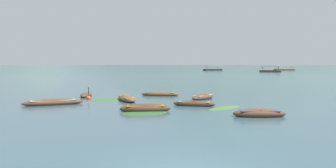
{
  "coord_description": "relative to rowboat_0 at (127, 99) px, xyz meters",
  "views": [
    {
      "loc": [
        -0.08,
        -9.06,
        3.07
      ],
      "look_at": [
        -1.72,
        30.92,
        0.64
      ],
      "focal_mm": 35.1,
      "sensor_mm": 36.0,
      "label": 1
    }
  ],
  "objects": [
    {
      "name": "rowboat_6",
      "position": [
        2.53,
        4.49,
        -0.01
      ],
      "size": [
        3.82,
        1.4,
        0.51
      ],
      "color": "brown",
      "rests_on": "ground"
    },
    {
      "name": "ferry_0",
      "position": [
        19.43,
        129.29,
        0.27
      ],
      "size": [
        9.12,
        6.13,
        2.54
      ],
      "color": "#2D2826",
      "rests_on": "ground"
    },
    {
      "name": "ferry_1",
      "position": [
        53.84,
        131.92,
        0.27
      ],
      "size": [
        9.74,
        4.34,
        2.54
      ],
      "color": "brown",
      "rests_on": "ground"
    },
    {
      "name": "ferry_2",
      "position": [
        38.74,
        100.03,
        0.27
      ],
      "size": [
        8.44,
        5.88,
        2.54
      ],
      "color": "brown",
      "rests_on": "ground"
    },
    {
      "name": "weed_patch_0",
      "position": [
        -1.49,
        0.39,
        -0.18
      ],
      "size": [
        3.93,
        3.42,
        0.14
      ],
      "primitive_type": "ellipsoid",
      "rotation": [
        0.0,
        0.0,
        0.58
      ],
      "color": "#38662D",
      "rests_on": "ground"
    },
    {
      "name": "mountain_3",
      "position": [
        350.69,
        2320.29,
        305.73
      ],
      "size": [
        2314.96,
        2314.96,
        611.81
      ],
      "primitive_type": "cone",
      "color": "#4C5B56",
      "rests_on": "ground"
    },
    {
      "name": "mountain_4",
      "position": [
        964.53,
        2265.67,
        142.66
      ],
      "size": [
        938.23,
        938.23,
        285.68
      ],
      "primitive_type": "cone",
      "color": "slate",
      "rests_on": "ground"
    },
    {
      "name": "rowboat_0",
      "position": [
        0.0,
        0.0,
        0.0
      ],
      "size": [
        2.63,
        4.17,
        0.56
      ],
      "color": "brown",
      "rests_on": "ground"
    },
    {
      "name": "weed_patch_2",
      "position": [
        2.26,
        -6.55,
        -0.18
      ],
      "size": [
        4.12,
        4.33,
        0.14
      ],
      "primitive_type": "ellipsoid",
      "rotation": [
        0.0,
        0.0,
        1.02
      ],
      "color": "#2D5628",
      "rests_on": "ground"
    },
    {
      "name": "rowboat_5",
      "position": [
        -5.1,
        -3.01,
        -0.0
      ],
      "size": [
        4.48,
        2.94,
        0.56
      ],
      "color": "brown",
      "rests_on": "ground"
    },
    {
      "name": "mooring_buoy",
      "position": [
        -3.53,
        1.0,
        -0.07
      ],
      "size": [
        0.41,
        0.41,
        1.18
      ],
      "color": "#DB4C1E",
      "rests_on": "ground"
    },
    {
      "name": "mountain_1",
      "position": [
        -1138.07,
        2436.76,
        140.06
      ],
      "size": [
        965.64,
        965.64,
        280.48
      ],
      "primitive_type": "cone",
      "color": "#56665B",
      "rests_on": "ground"
    },
    {
      "name": "weed_patch_3",
      "position": [
        7.62,
        -4.35,
        -0.18
      ],
      "size": [
        3.18,
        3.38,
        0.14
      ],
      "primitive_type": "ellipsoid",
      "rotation": [
        0.0,
        0.0,
        0.85
      ],
      "color": "#477033",
      "rests_on": "ground"
    },
    {
      "name": "ground_plane",
      "position": [
        4.68,
        1481.76,
        -0.18
      ],
      "size": [
        6000.0,
        6000.0,
        0.0
      ],
      "primitive_type": "plane",
      "color": "#385660"
    },
    {
      "name": "rowboat_4",
      "position": [
        5.55,
        -3.21,
        -0.02
      ],
      "size": [
        3.24,
        1.42,
        0.5
      ],
      "color": "#4C3323",
      "rests_on": "ground"
    },
    {
      "name": "rowboat_7",
      "position": [
        9.17,
        -8.02,
        0.01
      ],
      "size": [
        3.17,
        1.18,
        0.58
      ],
      "color": "brown",
      "rests_on": "ground"
    },
    {
      "name": "rowboat_1",
      "position": [
        -4.45,
        3.46,
        -0.03
      ],
      "size": [
        1.28,
        3.37,
        0.47
      ],
      "color": "brown",
      "rests_on": "ground"
    },
    {
      "name": "mountain_2",
      "position": [
        -253.64,
        2176.77,
        172.12
      ],
      "size": [
        1217.96,
        1217.96,
        344.59
      ],
      "primitive_type": "cone",
      "color": "slate",
      "rests_on": "ground"
    },
    {
      "name": "rowboat_2",
      "position": [
        2.27,
        -6.27,
        0.03
      ],
      "size": [
        3.46,
        1.62,
        0.64
      ],
      "color": "#4C3323",
      "rests_on": "ground"
    },
    {
      "name": "rowboat_3",
      "position": [
        6.48,
        1.47,
        0.0
      ],
      "size": [
        2.62,
        3.27,
        0.56
      ],
      "color": "brown",
      "rests_on": "ground"
    }
  ]
}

